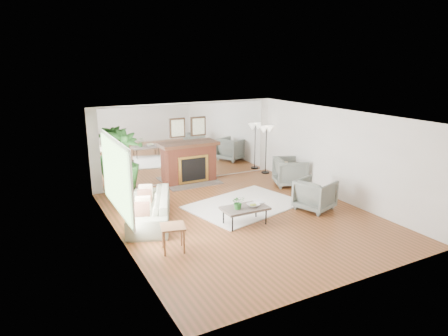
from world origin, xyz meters
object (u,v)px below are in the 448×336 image
floor_lamp (266,133)px  potted_ficus (123,163)px  coffee_table (245,209)px  armchair_front (315,195)px  sofa (150,208)px  side_table (173,230)px  fireplace (191,162)px  armchair_back (290,172)px

floor_lamp → potted_ficus: bearing=-177.1°
coffee_table → armchair_front: 2.11m
potted_ficus → coffee_table: bearing=-58.4°
sofa → side_table: sofa is taller
potted_ficus → side_table: bearing=-89.5°
armchair_front → side_table: size_ratio=1.52×
side_table → potted_ficus: bearing=90.5°
fireplace → coffee_table: bearing=-93.4°
coffee_table → armchair_back: size_ratio=1.15×
floor_lamp → fireplace: bearing=176.6°
coffee_table → armchair_back: armchair_back is taller
fireplace → floor_lamp: size_ratio=1.26×
armchair_back → potted_ficus: potted_ficus is taller
armchair_front → side_table: (-4.08, -0.50, 0.06)m
coffee_table → sofa: sofa is taller
armchair_back → sofa: bearing=122.4°
side_table → armchair_front: bearing=7.0°
side_table → floor_lamp: floor_lamp is taller
armchair_back → fireplace: bearing=80.4°
side_table → potted_ficus: 3.79m
armchair_front → floor_lamp: floor_lamp is taller
sofa → side_table: size_ratio=4.00×
armchair_front → side_table: bearing=78.7°
armchair_back → side_table: bearing=140.6°
armchair_front → floor_lamp: bearing=-31.3°
fireplace → floor_lamp: (2.70, -0.16, 0.73)m
side_table → coffee_table: bearing=14.0°
coffee_table → side_table: 2.03m
coffee_table → potted_ficus: size_ratio=0.57×
armchair_back → side_table: size_ratio=1.63×
sofa → potted_ficus: bearing=-156.5°
sofa → potted_ficus: (-0.09, 2.04, 0.67)m
sofa → armchair_back: bearing=120.3°
sofa → floor_lamp: (4.83, 2.28, 1.05)m
fireplace → potted_ficus: fireplace is taller
armchair_front → sofa: bearing=54.9°
coffee_table → potted_ficus: potted_ficus is taller
armchair_front → potted_ficus: size_ratio=0.46×
fireplace → sofa: size_ratio=0.88×
armchair_back → potted_ficus: bearing=98.4°
armchair_front → potted_ficus: potted_ficus is taller
armchair_front → potted_ficus: 5.28m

